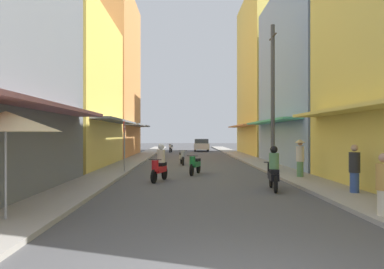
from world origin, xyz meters
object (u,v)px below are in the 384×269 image
at_px(motorbike_black, 273,170).
at_px(motorbike_red, 160,165).
at_px(pedestrian_foreground, 300,157).
at_px(vendor_umbrella, 6,121).
at_px(motorbike_green, 195,164).
at_px(utility_pole, 273,98).
at_px(parked_car, 201,145).
at_px(pedestrian_crossing, 355,170).
at_px(motorbike_white, 171,148).
at_px(pedestrian_midway, 384,187).
at_px(street_sign_no_entry, 124,140).
at_px(motorbike_silver, 182,157).

bearing_deg(motorbike_black, motorbike_red, 149.18).
bearing_deg(motorbike_red, pedestrian_foreground, 4.65).
bearing_deg(pedestrian_foreground, motorbike_red, -175.35).
distance_m(motorbike_red, vendor_umbrella, 7.78).
distance_m(motorbike_green, utility_pole, 5.12).
relative_size(parked_car, pedestrian_crossing, 2.52).
bearing_deg(motorbike_green, motorbike_black, -62.01).
distance_m(motorbike_white, vendor_umbrella, 31.43).
bearing_deg(motorbike_green, pedestrian_crossing, -51.62).
height_order(motorbike_white, pedestrian_midway, pedestrian_midway).
bearing_deg(pedestrian_foreground, motorbike_black, -123.00).
bearing_deg(street_sign_no_entry, vendor_umbrella, -95.41).
bearing_deg(motorbike_silver, motorbike_black, -72.83).
distance_m(motorbike_green, parked_car, 24.67).
xyz_separation_m(motorbike_green, vendor_umbrella, (-4.43, -9.50, 1.75)).
distance_m(motorbike_silver, motorbike_green, 5.73).
bearing_deg(pedestrian_foreground, pedestrian_crossing, -85.42).
bearing_deg(pedestrian_crossing, motorbike_red, 149.84).
distance_m(motorbike_black, motorbike_red, 4.87).
bearing_deg(motorbike_red, motorbike_black, -30.82).
height_order(pedestrian_midway, pedestrian_crossing, pedestrian_crossing).
xyz_separation_m(motorbike_black, pedestrian_crossing, (2.28, -1.26, 0.12)).
height_order(parked_car, utility_pole, utility_pole).
height_order(parked_car, street_sign_no_entry, street_sign_no_entry).
relative_size(motorbike_silver, pedestrian_crossing, 1.09).
height_order(pedestrian_crossing, street_sign_no_entry, street_sign_no_entry).
bearing_deg(motorbike_black, motorbike_silver, 107.17).
bearing_deg(motorbike_black, pedestrian_foreground, 57.00).
bearing_deg(motorbike_red, motorbike_white, 91.11).
xyz_separation_m(motorbike_black, utility_pole, (1.28, 5.17, 3.11)).
relative_size(motorbike_white, pedestrian_crossing, 1.09).
bearing_deg(motorbike_silver, parked_car, 83.43).
bearing_deg(motorbike_white, motorbike_black, -80.13).
distance_m(vendor_umbrella, street_sign_no_entry, 9.85).
bearing_deg(motorbike_white, motorbike_silver, -85.15).
height_order(motorbike_black, motorbike_green, motorbike_black).
bearing_deg(pedestrian_foreground, vendor_umbrella, -139.94).
relative_size(motorbike_silver, street_sign_no_entry, 0.68).
bearing_deg(street_sign_no_entry, utility_pole, -0.44).
bearing_deg(motorbike_red, parked_car, 83.51).
xyz_separation_m(pedestrian_crossing, pedestrian_foreground, (-0.34, 4.25, 0.17)).
bearing_deg(pedestrian_crossing, motorbike_white, 103.91).
bearing_deg(motorbike_red, pedestrian_midway, -51.09).
distance_m(pedestrian_midway, street_sign_no_entry, 12.29).
relative_size(motorbike_silver, parked_car, 0.43).
height_order(motorbike_white, pedestrian_crossing, pedestrian_crossing).
xyz_separation_m(motorbike_green, pedestrian_midway, (4.03, -9.36, 0.26)).
relative_size(motorbike_silver, motorbike_green, 1.03).
height_order(motorbike_red, motorbike_silver, motorbike_red).
bearing_deg(motorbike_silver, motorbike_white, 94.85).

